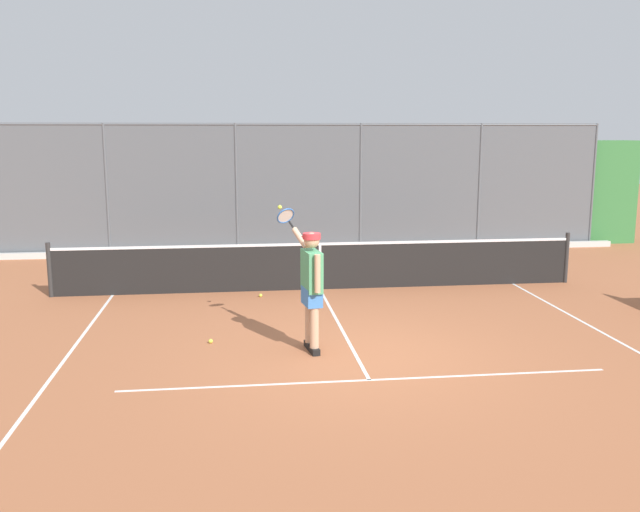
# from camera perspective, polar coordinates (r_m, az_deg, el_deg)

# --- Properties ---
(ground_plane) EXTENTS (60.00, 60.00, 0.00)m
(ground_plane) POSITION_cam_1_polar(r_m,az_deg,el_deg) (9.85, 3.06, -8.37)
(ground_plane) COLOR #A8603D
(court_line_markings) EXTENTS (8.27, 9.47, 0.01)m
(court_line_markings) POSITION_cam_1_polar(r_m,az_deg,el_deg) (8.66, 4.58, -11.06)
(court_line_markings) COLOR white
(court_line_markings) RESTS_ON ground
(fence_backdrop) EXTENTS (19.41, 1.37, 3.39)m
(fence_backdrop) POSITION_cam_1_polar(r_m,az_deg,el_deg) (18.64, -1.93, 5.11)
(fence_backdrop) COLOR #565B60
(fence_backdrop) RESTS_ON ground
(tennis_net) EXTENTS (10.62, 0.09, 1.07)m
(tennis_net) POSITION_cam_1_polar(r_m,az_deg,el_deg) (13.77, -0.00, -0.80)
(tennis_net) COLOR #2D2D2D
(tennis_net) RESTS_ON ground
(tennis_player) EXTENTS (0.63, 1.39, 2.04)m
(tennis_player) POSITION_cam_1_polar(r_m,az_deg,el_deg) (9.80, -0.75, -2.14)
(tennis_player) COLOR black
(tennis_player) RESTS_ON ground
(tennis_ball_by_sideline) EXTENTS (0.07, 0.07, 0.07)m
(tennis_ball_by_sideline) POSITION_cam_1_polar(r_m,az_deg,el_deg) (10.52, -9.15, -7.06)
(tennis_ball_by_sideline) COLOR #D6E042
(tennis_ball_by_sideline) RESTS_ON ground
(tennis_ball_mid_court) EXTENTS (0.07, 0.07, 0.07)m
(tennis_ball_mid_court) POSITION_cam_1_polar(r_m,az_deg,el_deg) (13.27, -5.00, -3.30)
(tennis_ball_mid_court) COLOR #D6E042
(tennis_ball_mid_court) RESTS_ON ground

